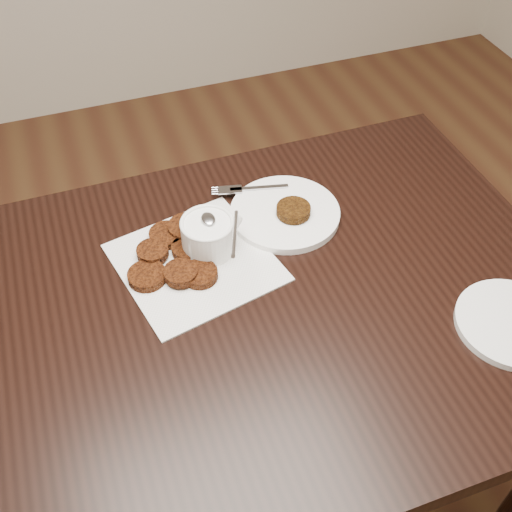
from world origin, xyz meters
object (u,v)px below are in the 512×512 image
Objects in this scene: napkin at (195,262)px; plate_empty at (512,323)px; sauce_ramekin at (207,222)px; table at (226,422)px; plate_with_patty at (285,210)px.

plate_empty reaches higher than napkin.
napkin is 1.94× the size of sauce_ramekin.
sauce_ramekin is at bearing 79.28° from table.
table is 5.91× the size of plate_with_patty.
napkin reaches higher than table.
sauce_ramekin is 0.63× the size of plate_with_patty.
napkin is at bearing 145.19° from plate_empty.
table is 9.41× the size of sauce_ramekin.
table is 0.62m from plate_empty.
table is 6.79× the size of plate_empty.
plate_with_patty is at bearing 43.54° from table.
plate_empty is (0.42, -0.34, -0.06)m from sauce_ramekin.
sauce_ramekin is at bearing 36.01° from napkin.
sauce_ramekin is at bearing -167.00° from plate_with_patty.
plate_with_patty is 1.15× the size of plate_empty.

